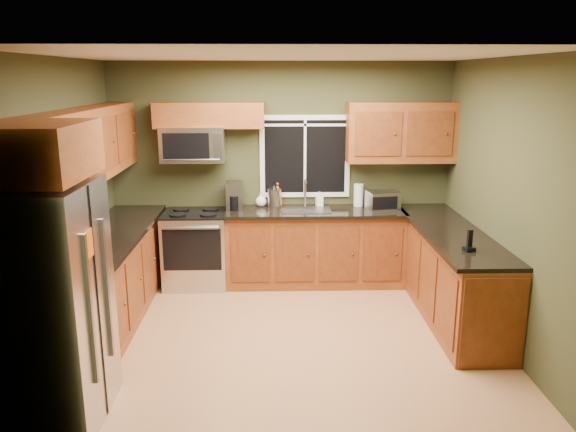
{
  "coord_description": "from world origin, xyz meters",
  "views": [
    {
      "loc": [
        -0.1,
        -5.13,
        2.53
      ],
      "look_at": [
        0.05,
        0.35,
        1.15
      ],
      "focal_mm": 35.0,
      "sensor_mm": 36.0,
      "label": 1
    }
  ],
  "objects_px": {
    "paper_towel_roll": "(359,195)",
    "soap_bottle_a": "(278,195)",
    "refrigerator": "(48,306)",
    "soap_bottle_b": "(319,199)",
    "cordless_phone": "(469,245)",
    "soap_bottle_c": "(261,199)",
    "kettle": "(274,197)",
    "microwave": "(193,144)",
    "toaster_oven": "(383,201)",
    "range": "(196,248)",
    "coffee_maker": "(235,196)"
  },
  "relations": [
    {
      "from": "toaster_oven",
      "to": "soap_bottle_b",
      "type": "xyz_separation_m",
      "value": [
        -0.75,
        0.23,
        -0.02
      ]
    },
    {
      "from": "paper_towel_roll",
      "to": "coffee_maker",
      "type": "bearing_deg",
      "value": -176.06
    },
    {
      "from": "microwave",
      "to": "range",
      "type": "bearing_deg",
      "value": -89.98
    },
    {
      "from": "paper_towel_roll",
      "to": "soap_bottle_c",
      "type": "xyz_separation_m",
      "value": [
        -1.22,
        0.02,
        -0.05
      ]
    },
    {
      "from": "toaster_oven",
      "to": "microwave",
      "type": "bearing_deg",
      "value": 176.52
    },
    {
      "from": "paper_towel_roll",
      "to": "cordless_phone",
      "type": "relative_size",
      "value": 1.5
    },
    {
      "from": "range",
      "to": "soap_bottle_c",
      "type": "height_order",
      "value": "soap_bottle_c"
    },
    {
      "from": "range",
      "to": "soap_bottle_c",
      "type": "xyz_separation_m",
      "value": [
        0.8,
        0.23,
        0.56
      ]
    },
    {
      "from": "paper_towel_roll",
      "to": "cordless_phone",
      "type": "bearing_deg",
      "value": -68.13
    },
    {
      "from": "toaster_oven",
      "to": "range",
      "type": "bearing_deg",
      "value": 179.93
    },
    {
      "from": "microwave",
      "to": "refrigerator",
      "type": "bearing_deg",
      "value": -103.34
    },
    {
      "from": "refrigerator",
      "to": "cordless_phone",
      "type": "relative_size",
      "value": 8.73
    },
    {
      "from": "range",
      "to": "soap_bottle_b",
      "type": "xyz_separation_m",
      "value": [
        1.53,
        0.23,
        0.56
      ]
    },
    {
      "from": "range",
      "to": "toaster_oven",
      "type": "distance_m",
      "value": 2.36
    },
    {
      "from": "microwave",
      "to": "soap_bottle_b",
      "type": "relative_size",
      "value": 4.23
    },
    {
      "from": "paper_towel_roll",
      "to": "soap_bottle_a",
      "type": "distance_m",
      "value": 1.01
    },
    {
      "from": "range",
      "to": "cordless_phone",
      "type": "xyz_separation_m",
      "value": [
        2.77,
        -1.67,
        0.53
      ]
    },
    {
      "from": "paper_towel_roll",
      "to": "refrigerator",
      "type": "bearing_deg",
      "value": -132.24
    },
    {
      "from": "refrigerator",
      "to": "soap_bottle_b",
      "type": "height_order",
      "value": "refrigerator"
    },
    {
      "from": "range",
      "to": "soap_bottle_b",
      "type": "height_order",
      "value": "soap_bottle_b"
    },
    {
      "from": "paper_towel_roll",
      "to": "soap_bottle_c",
      "type": "bearing_deg",
      "value": 179.06
    },
    {
      "from": "kettle",
      "to": "soap_bottle_b",
      "type": "bearing_deg",
      "value": 5.05
    },
    {
      "from": "kettle",
      "to": "paper_towel_roll",
      "type": "bearing_deg",
      "value": 1.63
    },
    {
      "from": "refrigerator",
      "to": "soap_bottle_c",
      "type": "distance_m",
      "value": 3.35
    },
    {
      "from": "paper_towel_roll",
      "to": "range",
      "type": "bearing_deg",
      "value": -174.05
    },
    {
      "from": "coffee_maker",
      "to": "soap_bottle_b",
      "type": "height_order",
      "value": "coffee_maker"
    },
    {
      "from": "paper_towel_roll",
      "to": "cordless_phone",
      "type": "height_order",
      "value": "paper_towel_roll"
    },
    {
      "from": "range",
      "to": "coffee_maker",
      "type": "xyz_separation_m",
      "value": [
        0.48,
        0.1,
        0.63
      ]
    },
    {
      "from": "toaster_oven",
      "to": "paper_towel_roll",
      "type": "height_order",
      "value": "paper_towel_roll"
    },
    {
      "from": "soap_bottle_b",
      "to": "refrigerator",
      "type": "bearing_deg",
      "value": -126.49
    },
    {
      "from": "refrigerator",
      "to": "range",
      "type": "xyz_separation_m",
      "value": [
        0.69,
        2.77,
        -0.43
      ]
    },
    {
      "from": "paper_towel_roll",
      "to": "microwave",
      "type": "bearing_deg",
      "value": -177.89
    },
    {
      "from": "kettle",
      "to": "soap_bottle_c",
      "type": "distance_m",
      "value": 0.18
    },
    {
      "from": "microwave",
      "to": "soap_bottle_b",
      "type": "bearing_deg",
      "value": 3.53
    },
    {
      "from": "toaster_oven",
      "to": "soap_bottle_b",
      "type": "relative_size",
      "value": 2.28
    },
    {
      "from": "range",
      "to": "soap_bottle_a",
      "type": "distance_m",
      "value": 1.2
    },
    {
      "from": "paper_towel_roll",
      "to": "soap_bottle_a",
      "type": "bearing_deg",
      "value": 179.06
    },
    {
      "from": "coffee_maker",
      "to": "kettle",
      "type": "xyz_separation_m",
      "value": [
        0.48,
        0.08,
        -0.03
      ]
    },
    {
      "from": "soap_bottle_b",
      "to": "cordless_phone",
      "type": "height_order",
      "value": "cordless_phone"
    },
    {
      "from": "toaster_oven",
      "to": "soap_bottle_c",
      "type": "relative_size",
      "value": 2.32
    },
    {
      "from": "microwave",
      "to": "toaster_oven",
      "type": "distance_m",
      "value": 2.38
    },
    {
      "from": "coffee_maker",
      "to": "kettle",
      "type": "height_order",
      "value": "coffee_maker"
    },
    {
      "from": "soap_bottle_a",
      "to": "paper_towel_roll",
      "type": "bearing_deg",
      "value": -0.94
    },
    {
      "from": "cordless_phone",
      "to": "soap_bottle_b",
      "type": "bearing_deg",
      "value": 123.18
    },
    {
      "from": "range",
      "to": "microwave",
      "type": "bearing_deg",
      "value": 90.02
    },
    {
      "from": "kettle",
      "to": "soap_bottle_c",
      "type": "height_order",
      "value": "kettle"
    },
    {
      "from": "soap_bottle_a",
      "to": "soap_bottle_c",
      "type": "bearing_deg",
      "value": 179.04
    },
    {
      "from": "paper_towel_roll",
      "to": "cordless_phone",
      "type": "xyz_separation_m",
      "value": [
        0.75,
        -1.88,
        -0.08
      ]
    },
    {
      "from": "soap_bottle_b",
      "to": "cordless_phone",
      "type": "bearing_deg",
      "value": -56.82
    },
    {
      "from": "toaster_oven",
      "to": "soap_bottle_b",
      "type": "distance_m",
      "value": 0.79
    }
  ]
}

